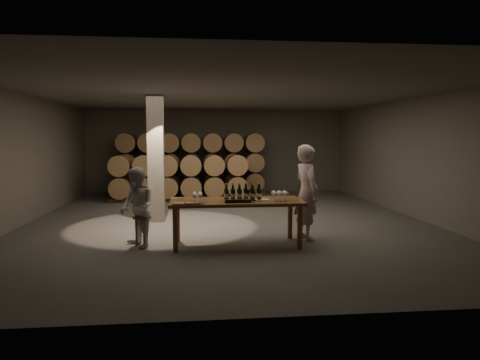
{
  "coord_description": "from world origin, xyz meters",
  "views": [
    {
      "loc": [
        -0.78,
        -10.82,
        2.12
      ],
      "look_at": [
        0.28,
        -0.46,
        1.1
      ],
      "focal_mm": 32.0,
      "sensor_mm": 36.0,
      "label": 1
    }
  ],
  "objects": [
    {
      "name": "room",
      "position": [
        -1.8,
        0.2,
        1.6
      ],
      "size": [
        12.0,
        12.0,
        12.0
      ],
      "color": "#4E4B49",
      "rests_on": "ground"
    },
    {
      "name": "tasting_table",
      "position": [
        0.0,
        -2.5,
        0.8
      ],
      "size": [
        2.6,
        1.1,
        0.9
      ],
      "color": "brown",
      "rests_on": "ground"
    },
    {
      "name": "barrel_stack_back",
      "position": [
        -0.96,
        5.2,
        1.2
      ],
      "size": [
        5.48,
        0.95,
        2.31
      ],
      "color": "#56351D",
      "rests_on": "ground"
    },
    {
      "name": "barrel_stack_front",
      "position": [
        -1.35,
        3.8,
        0.83
      ],
      "size": [
        4.7,
        0.95,
        1.57
      ],
      "color": "#56351D",
      "rests_on": "ground"
    },
    {
      "name": "bottle_cluster",
      "position": [
        0.13,
        -2.48,
        1.02
      ],
      "size": [
        0.73,
        0.23,
        0.33
      ],
      "color": "black",
      "rests_on": "tasting_table"
    },
    {
      "name": "lying_bottles",
      "position": [
        0.01,
        -2.83,
        0.94
      ],
      "size": [
        0.59,
        0.07,
        0.07
      ],
      "color": "black",
      "rests_on": "tasting_table"
    },
    {
      "name": "glass_cluster_left",
      "position": [
        -0.77,
        -2.61,
        1.03
      ],
      "size": [
        0.2,
        0.42,
        0.18
      ],
      "color": "silver",
      "rests_on": "tasting_table"
    },
    {
      "name": "glass_cluster_right",
      "position": [
        0.85,
        -2.61,
        1.03
      ],
      "size": [
        0.31,
        0.31,
        0.18
      ],
      "color": "silver",
      "rests_on": "tasting_table"
    },
    {
      "name": "plate",
      "position": [
        0.51,
        -2.53,
        0.91
      ],
      "size": [
        0.31,
        0.31,
        0.02
      ],
      "primitive_type": "cylinder",
      "color": "white",
      "rests_on": "tasting_table"
    },
    {
      "name": "notebook_near",
      "position": [
        -0.86,
        -2.92,
        0.92
      ],
      "size": [
        0.28,
        0.24,
        0.03
      ],
      "primitive_type": "cube",
      "rotation": [
        0.0,
        0.0,
        0.19
      ],
      "color": "olive",
      "rests_on": "tasting_table"
    },
    {
      "name": "notebook_corner",
      "position": [
        -1.11,
        -2.88,
        0.91
      ],
      "size": [
        0.26,
        0.31,
        0.02
      ],
      "primitive_type": "cube",
      "rotation": [
        0.0,
        0.0,
        -0.2
      ],
      "color": "olive",
      "rests_on": "tasting_table"
    },
    {
      "name": "pen",
      "position": [
        -0.72,
        -2.95,
        0.91
      ],
      "size": [
        0.14,
        0.05,
        0.01
      ],
      "primitive_type": "cylinder",
      "rotation": [
        0.0,
        1.57,
        -0.29
      ],
      "color": "black",
      "rests_on": "tasting_table"
    },
    {
      "name": "stool",
      "position": [
        -1.86,
        -2.39,
        0.48
      ],
      "size": [
        0.35,
        0.35,
        0.59
      ],
      "rotation": [
        0.0,
        0.0,
        0.4
      ],
      "color": "#56351D",
      "rests_on": "ground"
    },
    {
      "name": "person_man",
      "position": [
        1.51,
        -2.16,
        0.99
      ],
      "size": [
        0.63,
        0.82,
        1.99
      ],
      "primitive_type": "imported",
      "rotation": [
        0.0,
        0.0,
        1.81
      ],
      "color": "silver",
      "rests_on": "ground"
    },
    {
      "name": "person_woman",
      "position": [
        -1.93,
        -2.47,
        0.78
      ],
      "size": [
        0.9,
        0.96,
        1.57
      ],
      "primitive_type": "imported",
      "rotation": [
        0.0,
        0.0,
        -1.02
      ],
      "color": "silver",
      "rests_on": "ground"
    }
  ]
}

